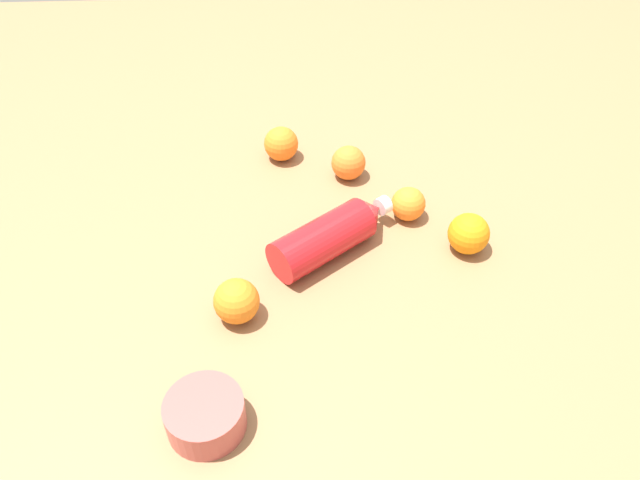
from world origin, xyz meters
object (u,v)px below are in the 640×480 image
object	(u,v)px
orange_4	(234,301)
water_bottle	(330,234)
orange_0	(406,204)
ceramic_bowl	(202,415)
orange_1	(279,144)
orange_3	(347,163)
orange_2	(467,234)

from	to	relation	value
orange_4	water_bottle	bearing A→B (deg)	-137.61
water_bottle	orange_0	xyz separation A→B (m)	(-0.15, -0.09, -0.01)
ceramic_bowl	orange_1	bearing A→B (deg)	-99.57
orange_3	orange_2	bearing A→B (deg)	131.12
water_bottle	orange_4	xyz separation A→B (m)	(0.16, 0.15, -0.00)
water_bottle	orange_3	world-z (taller)	water_bottle
water_bottle	ceramic_bowl	size ratio (longest dim) A/B	2.11
ceramic_bowl	orange_0	bearing A→B (deg)	-128.86
ceramic_bowl	orange_4	bearing A→B (deg)	-99.90
water_bottle	orange_1	xyz separation A→B (m)	(0.09, -0.29, -0.00)
water_bottle	orange_0	distance (m)	0.17
orange_1	orange_0	bearing A→B (deg)	139.50
orange_0	orange_4	world-z (taller)	orange_4
orange_1	ceramic_bowl	bearing A→B (deg)	80.43
orange_2	orange_0	bearing A→B (deg)	-44.75
orange_4	ceramic_bowl	distance (m)	0.20
orange_0	water_bottle	bearing A→B (deg)	29.45
orange_2	orange_4	distance (m)	0.43
orange_0	orange_4	size ratio (longest dim) A/B	0.87
water_bottle	orange_2	xyz separation A→B (m)	(-0.25, 0.01, -0.00)
orange_3	water_bottle	bearing A→B (deg)	77.87
water_bottle	orange_4	distance (m)	0.22
water_bottle	ceramic_bowl	world-z (taller)	water_bottle
orange_0	ceramic_bowl	bearing A→B (deg)	51.14
orange_3	ceramic_bowl	xyz separation A→B (m)	(0.25, 0.57, -0.01)
orange_3	orange_4	world-z (taller)	orange_4
water_bottle	orange_3	bearing A→B (deg)	41.04
water_bottle	orange_3	xyz separation A→B (m)	(-0.05, -0.22, -0.00)
orange_2	ceramic_bowl	xyz separation A→B (m)	(0.44, 0.34, -0.01)
orange_1	orange_4	bearing A→B (deg)	80.58
orange_2	orange_3	size ratio (longest dim) A/B	1.06
orange_1	water_bottle	bearing A→B (deg)	107.30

